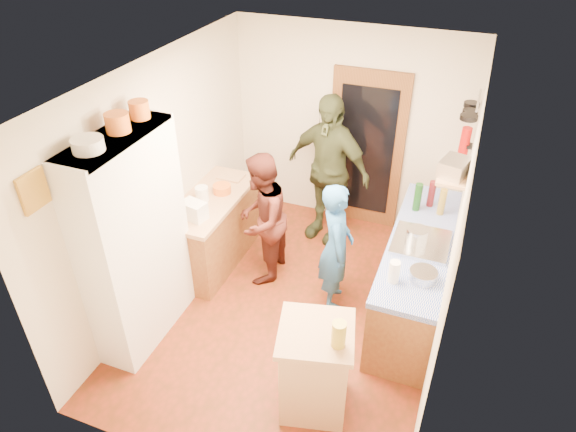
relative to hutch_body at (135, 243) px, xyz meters
The scene contains 44 objects.
floor 1.89m from the hutch_body, 31.61° to the left, with size 3.00×4.00×0.02m, color maroon.
ceiling 2.15m from the hutch_body, 31.61° to the left, with size 3.00×4.00×0.02m, color silver.
wall_back 3.10m from the hutch_body, 65.17° to the left, with size 3.00×0.02×2.60m, color beige.
wall_front 1.79m from the hutch_body, 42.95° to the right, with size 3.00×0.02×2.60m, color beige.
wall_left 0.85m from the hutch_body, 104.71° to the left, with size 0.02×4.00×2.60m, color beige.
wall_right 2.93m from the hutch_body, 15.89° to the left, with size 0.02×4.00×2.60m, color beige.
door_frame 3.17m from the hutch_body, 60.77° to the left, with size 0.95×0.06×2.10m, color brown.
door_glass 3.14m from the hutch_body, 60.46° to the left, with size 0.70×0.02×1.70m, color black.
hutch_body is the anchor object (origin of this frame).
hutch_top_shelf 1.08m from the hutch_body, ahead, with size 0.40×1.14×0.04m, color white.
plate_stack 1.19m from the hutch_body, 90.00° to the right, with size 0.25×0.25×0.10m, color white.
orange_pot_a 1.18m from the hutch_body, 90.00° to the left, with size 0.20×0.20×0.16m, color orange.
orange_pot_b 1.24m from the hutch_body, 90.00° to the left, with size 0.18×0.18×0.16m, color orange.
left_counter_base 1.42m from the hutch_body, 85.43° to the left, with size 0.60×1.40×0.85m, color brown.
left_counter_top 1.27m from the hutch_body, 85.43° to the left, with size 0.64×1.44×0.05m, color tan.
toaster 0.84m from the hutch_body, 79.65° to the left, with size 0.26×0.18×0.20m, color white.
kettle 1.18m from the hutch_body, 87.57° to the left, with size 0.15×0.15×0.17m, color white.
orange_bowl 1.43m from the hutch_body, 82.72° to the left, with size 0.21×0.21×0.09m, color orange.
chopping_board 1.78m from the hutch_body, 86.11° to the left, with size 0.30×0.22×0.03m, color tan.
right_counter_base 2.90m from the hutch_body, 27.47° to the left, with size 0.60×2.20×0.84m, color brown.
right_counter_top 2.83m from the hutch_body, 27.47° to the left, with size 0.62×2.22×0.06m, color #0427AF.
hob 2.79m from the hutch_body, 26.05° to the left, with size 0.55×0.58×0.04m, color silver.
pot_on_hob 2.73m from the hutch_body, 26.28° to the left, with size 0.21×0.21×0.14m, color silver.
bottle_a 2.99m from the hutch_body, 38.12° to the left, with size 0.08×0.08×0.32m, color #143F14.
bottle_b 3.18m from the hutch_body, 38.68° to the left, with size 0.08×0.08×0.31m, color #591419.
bottle_c 3.20m from the hutch_body, 35.38° to the left, with size 0.08×0.08×0.31m, color olive.
paper_towel 2.42m from the hutch_body, 13.44° to the left, with size 0.10×0.10×0.22m, color white.
mixing_bowl 2.69m from the hutch_body, 14.60° to the left, with size 0.26×0.26×0.10m, color silver.
island_base 2.03m from the hutch_body, ahead, with size 0.55×0.55×0.86m, color tan.
island_top 1.93m from the hutch_body, ahead, with size 0.62×0.62×0.05m, color tan.
cutting_board 1.86m from the hutch_body, ahead, with size 0.35×0.28×0.02m, color white.
oil_jar 2.13m from the hutch_body, ahead, with size 0.12×0.12×0.23m, color #AD9E2D.
pan_rail 3.73m from the hutch_body, 40.11° to the left, with size 0.02×0.02×0.65m, color silver.
pan_hang_a 3.55m from the hutch_body, 38.53° to the left, with size 0.18×0.18×0.05m, color black.
pan_hang_b 3.67m from the hutch_body, 41.04° to the left, with size 0.16×0.16×0.05m, color black.
pan_hang_c 3.80m from the hutch_body, 43.36° to the left, with size 0.17×0.17×0.05m, color black.
wall_shelf 3.01m from the hutch_body, 25.09° to the left, with size 0.26×0.42×0.03m, color tan.
radio 3.03m from the hutch_body, 25.09° to the left, with size 0.22×0.30×0.15m, color silver.
ext_bracket 3.75m from the hutch_body, 42.07° to the left, with size 0.06×0.10×0.04m, color black.
fire_extinguisher 3.71m from the hutch_body, 42.69° to the left, with size 0.11×0.11×0.32m, color red.
picture_frame 1.22m from the hutch_body, 103.50° to the right, with size 0.03×0.25×0.30m, color gold.
person_hob 2.04m from the hutch_body, 31.84° to the left, with size 0.54×0.36×1.49m, color #275DA2.
person_left 1.51m from the hutch_body, 57.76° to the left, with size 0.76×0.60×1.57m, color #431A14.
person_back 2.56m from the hutch_body, 61.67° to the left, with size 1.14×0.47×1.94m, color #303720.
Camera 1 is at (1.43, -3.91, 3.99)m, focal length 32.00 mm.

